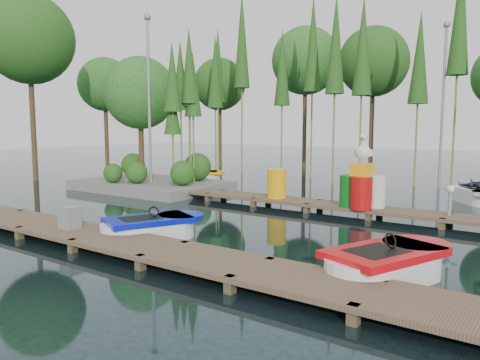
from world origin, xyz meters
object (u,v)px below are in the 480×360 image
Objects in this scene: utility_cabinet at (69,217)px; yellow_barrel at (277,184)px; drum_cluster at (362,186)px; boat_yellow_far at (198,176)px; island at (150,116)px; boat_red at (386,266)px; boat_blue at (151,229)px.

utility_cabinet is 0.53× the size of yellow_barrel.
drum_cluster is at bearing -2.96° from yellow_barrel.
yellow_barrel is 3.08m from drum_cluster.
utility_cabinet is at bearing -124.46° from drum_cluster.
drum_cluster is (9.88, -3.98, 0.68)m from boat_yellow_far.
island is at bearing 173.48° from yellow_barrel.
drum_cluster is (4.69, 6.84, 0.39)m from utility_cabinet.
boat_yellow_far is at bearing 115.60° from utility_cabinet.
yellow_barrel reaches higher than utility_cabinet.
drum_cluster is (10.00, -0.95, -2.23)m from island.
yellow_barrel is at bearing -44.99° from boat_yellow_far.
utility_cabinet is 8.31m from drum_cluster.
island is 10.29m from drum_cluster.
boat_red is at bearing -64.83° from drum_cluster.
boat_yellow_far is at bearing 87.77° from island.
boat_blue is 6.50m from drum_cluster.
boat_blue is 1.96m from utility_cabinet.
yellow_barrel is at bearing 76.98° from utility_cabinet.
utility_cabinet is (-7.19, -1.52, 0.30)m from boat_red.
island reaches higher than drum_cluster.
boat_red is at bearing 11.96° from utility_cabinet.
boat_red is at bearing -52.57° from boat_yellow_far.
yellow_barrel reaches higher than boat_yellow_far.
drum_cluster is (-2.50, 5.32, 0.68)m from boat_red.
drum_cluster is at bearing 55.54° from utility_cabinet.
boat_red is 3.05× the size of yellow_barrel.
boat_yellow_far is 5.13× the size of utility_cabinet.
yellow_barrel is at bearing 156.88° from boat_red.
utility_cabinet is (5.30, -7.79, -2.62)m from island.
island is 2.23× the size of boat_red.
yellow_barrel is (6.80, -3.82, 0.53)m from boat_yellow_far.
drum_cluster reaches higher than boat_yellow_far.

